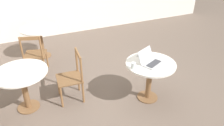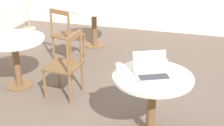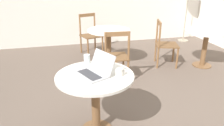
{
  "view_description": "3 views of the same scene",
  "coord_description": "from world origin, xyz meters",
  "views": [
    {
      "loc": [
        -3.03,
        1.51,
        2.54
      ],
      "look_at": [
        -0.14,
        0.21,
        0.71
      ],
      "focal_mm": 35.0,
      "sensor_mm": 36.0,
      "label": 1
    },
    {
      "loc": [
        -3.29,
        -0.74,
        2.16
      ],
      "look_at": [
        -0.15,
        0.15,
        0.69
      ],
      "focal_mm": 50.0,
      "sensor_mm": 36.0,
      "label": 2
    },
    {
      "loc": [
        -0.74,
        -2.44,
        1.7
      ],
      "look_at": [
        -0.11,
        0.16,
        0.62
      ],
      "focal_mm": 35.0,
      "sensor_mm": 36.0,
      "label": 3
    }
  ],
  "objects": [
    {
      "name": "drinking_glass",
      "position": [
        -0.46,
        -0.01,
        0.78
      ],
      "size": [
        0.07,
        0.07,
        0.11
      ],
      "color": "silver",
      "rests_on": "cafe_table_near"
    },
    {
      "name": "laptop",
      "position": [
        -0.42,
        -0.35,
        0.77
      ],
      "size": [
        0.43,
        0.45,
        0.22
      ],
      "color": "#B7B7BC",
      "rests_on": "cafe_table_near"
    },
    {
      "name": "chair_far_front",
      "position": [
        0.12,
        0.86,
        0.44
      ],
      "size": [
        0.45,
        0.45,
        0.9
      ],
      "color": "brown",
      "rests_on": "ground_plane"
    },
    {
      "name": "cafe_table_far",
      "position": [
        0.18,
        1.64,
        0.57
      ],
      "size": [
        0.84,
        0.84,
        0.72
      ],
      "color": "brown",
      "rests_on": "ground_plane"
    },
    {
      "name": "mug",
      "position": [
        -0.18,
        -0.44,
        0.77
      ],
      "size": [
        0.12,
        0.08,
        0.08
      ],
      "color": "silver",
      "rests_on": "cafe_table_near"
    },
    {
      "name": "ground_plane",
      "position": [
        0.0,
        0.0,
        0.0
      ],
      "size": [
        16.0,
        16.0,
        0.0
      ],
      "primitive_type": "plane",
      "color": "#66564C"
    },
    {
      "name": "mouse",
      "position": [
        -0.13,
        -0.32,
        0.74
      ],
      "size": [
        0.06,
        0.1,
        0.03
      ],
      "color": "#B7B7BC",
      "rests_on": "cafe_table_near"
    },
    {
      "name": "chair_mid_left",
      "position": [
        1.25,
        1.34,
        0.44
      ],
      "size": [
        0.53,
        0.53,
        0.9
      ],
      "color": "brown",
      "rests_on": "ground_plane"
    },
    {
      "name": "cafe_table_near",
      "position": [
        -0.43,
        -0.36,
        0.57
      ],
      "size": [
        0.84,
        0.84,
        0.72
      ],
      "color": "brown",
      "rests_on": "ground_plane"
    },
    {
      "name": "cafe_table_mid",
      "position": [
        1.99,
        1.11,
        0.57
      ],
      "size": [
        0.84,
        0.84,
        0.72
      ],
      "color": "brown",
      "rests_on": "ground_plane"
    }
  ]
}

